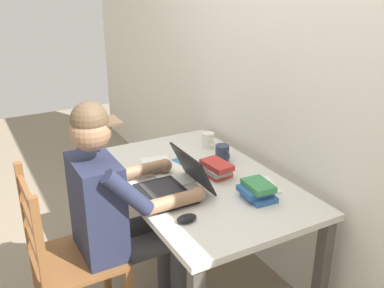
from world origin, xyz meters
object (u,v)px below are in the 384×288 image
object	(u,v)px
wooden_chair	(67,260)
coffee_mug_dark	(222,153)
computer_mouse	(187,218)
book_stack_main	(257,191)
desk	(198,192)
landscape_photo_print	(183,161)
book_stack_side	(216,169)
coffee_mug_white	(208,140)
seated_person	(118,207)
laptop	(176,183)

from	to	relation	value
wooden_chair	coffee_mug_dark	world-z (taller)	wooden_chair
computer_mouse	book_stack_main	bearing A→B (deg)	92.98
computer_mouse	book_stack_main	size ratio (longest dim) A/B	0.55
desk	wooden_chair	size ratio (longest dim) A/B	1.42
desk	landscape_photo_print	world-z (taller)	landscape_photo_print
computer_mouse	landscape_photo_print	distance (m)	0.69
book_stack_side	desk	bearing A→B (deg)	-101.85
wooden_chair	coffee_mug_white	size ratio (longest dim) A/B	7.81
coffee_mug_white	desk	bearing A→B (deg)	-37.66
coffee_mug_white	wooden_chair	bearing A→B (deg)	-68.80
coffee_mug_dark	book_stack_main	bearing A→B (deg)	-11.83
seated_person	book_stack_side	world-z (taller)	seated_person
wooden_chair	book_stack_side	xyz separation A→B (m)	(-0.03, 0.88, 0.29)
laptop	coffee_mug_white	world-z (taller)	laptop
seated_person	laptop	size ratio (longest dim) A/B	3.81
wooden_chair	seated_person	bearing A→B (deg)	90.00
coffee_mug_white	book_stack_side	bearing A→B (deg)	-24.63
desk	landscape_photo_print	distance (m)	0.26
seated_person	wooden_chair	world-z (taller)	seated_person
wooden_chair	coffee_mug_dark	size ratio (longest dim) A/B	7.78
seated_person	book_stack_main	distance (m)	0.71
seated_person	computer_mouse	size ratio (longest dim) A/B	12.58
laptop	coffee_mug_dark	xyz separation A→B (m)	(-0.23, 0.43, -0.00)
book_stack_main	wooden_chair	bearing A→B (deg)	-107.95
desk	coffee_mug_white	bearing A→B (deg)	142.34
desk	coffee_mug_dark	world-z (taller)	coffee_mug_dark
computer_mouse	landscape_photo_print	world-z (taller)	computer_mouse
desk	book_stack_side	distance (m)	0.17
seated_person	coffee_mug_dark	xyz separation A→B (m)	(-0.19, 0.74, 0.07)
landscape_photo_print	seated_person	bearing A→B (deg)	-72.63
computer_mouse	coffee_mug_white	xyz separation A→B (m)	(-0.73, 0.55, 0.03)
laptop	book_stack_side	bearing A→B (deg)	102.89
desk	book_stack_main	size ratio (longest dim) A/B	7.44
desk	landscape_photo_print	size ratio (longest dim) A/B	10.44
coffee_mug_white	book_stack_main	distance (m)	0.72
laptop	coffee_mug_white	bearing A→B (deg)	133.92
laptop	coffee_mug_white	size ratio (longest dim) A/B	2.71
laptop	landscape_photo_print	world-z (taller)	laptop
coffee_mug_dark	book_stack_main	size ratio (longest dim) A/B	0.67
wooden_chair	laptop	size ratio (longest dim) A/B	2.89
wooden_chair	coffee_mug_dark	distance (m)	1.08
wooden_chair	desk	bearing A→B (deg)	93.66
coffee_mug_white	coffee_mug_dark	world-z (taller)	coffee_mug_white
wooden_chair	book_stack_main	world-z (taller)	wooden_chair
coffee_mug_white	landscape_photo_print	bearing A→B (deg)	-64.91
laptop	computer_mouse	xyz separation A→B (m)	(0.28, -0.09, -0.03)
computer_mouse	coffee_mug_white	size ratio (longest dim) A/B	0.82
desk	coffee_mug_white	world-z (taller)	coffee_mug_white
laptop	landscape_photo_print	bearing A→B (deg)	146.65
desk	wooden_chair	bearing A→B (deg)	-86.34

